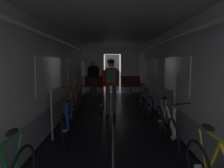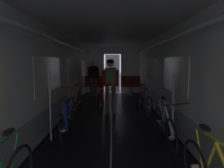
{
  "view_description": "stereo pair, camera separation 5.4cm",
  "coord_description": "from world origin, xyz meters",
  "px_view_note": "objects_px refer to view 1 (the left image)",
  "views": [
    {
      "loc": [
        -0.02,
        -2.15,
        1.64
      ],
      "look_at": [
        0.0,
        4.94,
        0.89
      ],
      "focal_mm": 33.49,
      "sensor_mm": 36.0,
      "label": 1
    },
    {
      "loc": [
        0.04,
        -2.15,
        1.64
      ],
      "look_at": [
        0.0,
        4.94,
        0.89
      ],
      "focal_mm": 33.49,
      "sensor_mm": 36.0,
      "label": 2
    }
  ],
  "objects_px": {
    "bench_seat_far_left": "(94,84)",
    "bicycle_orange": "(75,104)",
    "bicycle_red_in_aisle": "(101,101)",
    "bicycle_blue": "(67,121)",
    "person_standing_near_bench": "(93,76)",
    "bench_seat_far_right": "(130,84)",
    "bicycle_purple": "(144,103)",
    "person_cyclist_aisle": "(111,80)",
    "bicycle_white": "(166,126)"
  },
  "relations": [
    {
      "from": "bicycle_purple",
      "to": "bicycle_orange",
      "type": "height_order",
      "value": "bicycle_purple"
    },
    {
      "from": "person_standing_near_bench",
      "to": "bench_seat_far_right",
      "type": "bearing_deg",
      "value": 11.83
    },
    {
      "from": "bench_seat_far_left",
      "to": "bicycle_orange",
      "type": "xyz_separation_m",
      "value": [
        -0.21,
        -4.0,
        -0.18
      ]
    },
    {
      "from": "person_standing_near_bench",
      "to": "bicycle_blue",
      "type": "bearing_deg",
      "value": -90.73
    },
    {
      "from": "bench_seat_far_right",
      "to": "bicycle_red_in_aisle",
      "type": "height_order",
      "value": "bench_seat_far_right"
    },
    {
      "from": "bicycle_white",
      "to": "bicycle_blue",
      "type": "relative_size",
      "value": 1.0
    },
    {
      "from": "bicycle_white",
      "to": "bicycle_orange",
      "type": "height_order",
      "value": "bicycle_white"
    },
    {
      "from": "bench_seat_far_right",
      "to": "bicycle_blue",
      "type": "distance_m",
      "value": 6.15
    },
    {
      "from": "bicycle_white",
      "to": "bicycle_purple",
      "type": "distance_m",
      "value": 2.33
    },
    {
      "from": "bench_seat_far_left",
      "to": "bench_seat_far_right",
      "type": "xyz_separation_m",
      "value": [
        1.8,
        0.0,
        0.0
      ]
    },
    {
      "from": "bicycle_blue",
      "to": "bicycle_red_in_aisle",
      "type": "height_order",
      "value": "bicycle_blue"
    },
    {
      "from": "bicycle_purple",
      "to": "bicycle_red_in_aisle",
      "type": "distance_m",
      "value": 1.38
    },
    {
      "from": "bicycle_orange",
      "to": "bicycle_red_in_aisle",
      "type": "height_order",
      "value": "bicycle_orange"
    },
    {
      "from": "bench_seat_far_left",
      "to": "bicycle_purple",
      "type": "height_order",
      "value": "bench_seat_far_left"
    },
    {
      "from": "bench_seat_far_left",
      "to": "bicycle_purple",
      "type": "xyz_separation_m",
      "value": [
        1.89,
        -3.87,
        -0.19
      ]
    },
    {
      "from": "bench_seat_far_right",
      "to": "person_cyclist_aisle",
      "type": "bearing_deg",
      "value": -104.06
    },
    {
      "from": "bicycle_red_in_aisle",
      "to": "bicycle_orange",
      "type": "bearing_deg",
      "value": -147.0
    },
    {
      "from": "bicycle_purple",
      "to": "bicycle_orange",
      "type": "xyz_separation_m",
      "value": [
        -2.1,
        -0.14,
        0.0
      ]
    },
    {
      "from": "bicycle_blue",
      "to": "person_standing_near_bench",
      "type": "distance_m",
      "value": 5.51
    },
    {
      "from": "bicycle_blue",
      "to": "bicycle_purple",
      "type": "distance_m",
      "value": 2.79
    },
    {
      "from": "bicycle_red_in_aisle",
      "to": "bicycle_white",
      "type": "bearing_deg",
      "value": -62.31
    },
    {
      "from": "bench_seat_far_right",
      "to": "bicycle_white",
      "type": "relative_size",
      "value": 0.58
    },
    {
      "from": "bicycle_orange",
      "to": "person_cyclist_aisle",
      "type": "xyz_separation_m",
      "value": [
        1.07,
        0.23,
        0.69
      ]
    },
    {
      "from": "bicycle_white",
      "to": "bicycle_red_in_aisle",
      "type": "xyz_separation_m",
      "value": [
        -1.41,
        2.69,
        0.0
      ]
    },
    {
      "from": "person_cyclist_aisle",
      "to": "person_standing_near_bench",
      "type": "height_order",
      "value": "person_cyclist_aisle"
    },
    {
      "from": "bicycle_blue",
      "to": "person_cyclist_aisle",
      "type": "relative_size",
      "value": 0.98
    },
    {
      "from": "bench_seat_far_left",
      "to": "bicycle_white",
      "type": "height_order",
      "value": "bench_seat_far_left"
    },
    {
      "from": "bench_seat_far_right",
      "to": "bicycle_blue",
      "type": "relative_size",
      "value": 0.58
    },
    {
      "from": "bicycle_orange",
      "to": "person_standing_near_bench",
      "type": "distance_m",
      "value": 3.68
    },
    {
      "from": "bench_seat_far_right",
      "to": "bicycle_white",
      "type": "height_order",
      "value": "bench_seat_far_right"
    },
    {
      "from": "person_standing_near_bench",
      "to": "bicycle_red_in_aisle",
      "type": "bearing_deg",
      "value": -79.95
    },
    {
      "from": "bench_seat_far_left",
      "to": "bicycle_orange",
      "type": "height_order",
      "value": "bench_seat_far_left"
    },
    {
      "from": "bicycle_white",
      "to": "bicycle_red_in_aisle",
      "type": "distance_m",
      "value": 3.04
    },
    {
      "from": "bicycle_blue",
      "to": "bicycle_white",
      "type": "bearing_deg",
      "value": -9.43
    },
    {
      "from": "bicycle_purple",
      "to": "bicycle_red_in_aisle",
      "type": "xyz_separation_m",
      "value": [
        -1.33,
        0.36,
        0.0
      ]
    },
    {
      "from": "bench_seat_far_right",
      "to": "bicycle_orange",
      "type": "height_order",
      "value": "bench_seat_far_right"
    },
    {
      "from": "person_cyclist_aisle",
      "to": "person_standing_near_bench",
      "type": "xyz_separation_m",
      "value": [
        -0.85,
        3.39,
        -0.1
      ]
    },
    {
      "from": "bicycle_blue",
      "to": "person_cyclist_aisle",
      "type": "bearing_deg",
      "value": 66.12
    },
    {
      "from": "bench_seat_far_left",
      "to": "bicycle_red_in_aisle",
      "type": "bearing_deg",
      "value": -80.97
    },
    {
      "from": "bicycle_white",
      "to": "bicycle_orange",
      "type": "xyz_separation_m",
      "value": [
        -2.18,
        2.19,
        0.0
      ]
    },
    {
      "from": "person_cyclist_aisle",
      "to": "bicycle_white",
      "type": "bearing_deg",
      "value": -65.37
    },
    {
      "from": "person_cyclist_aisle",
      "to": "bicycle_blue",
      "type": "bearing_deg",
      "value": -113.88
    },
    {
      "from": "bench_seat_far_left",
      "to": "bicycle_blue",
      "type": "distance_m",
      "value": 5.86
    },
    {
      "from": "bicycle_blue",
      "to": "bicycle_purple",
      "type": "xyz_separation_m",
      "value": [
        1.96,
        1.99,
        0.0
      ]
    },
    {
      "from": "bicycle_purple",
      "to": "person_cyclist_aisle",
      "type": "distance_m",
      "value": 1.24
    },
    {
      "from": "bench_seat_far_right",
      "to": "person_standing_near_bench",
      "type": "xyz_separation_m",
      "value": [
        -1.8,
        -0.38,
        0.41
      ]
    },
    {
      "from": "bench_seat_far_right",
      "to": "bicycle_purple",
      "type": "relative_size",
      "value": 0.58
    },
    {
      "from": "bicycle_red_in_aisle",
      "to": "person_standing_near_bench",
      "type": "height_order",
      "value": "person_standing_near_bench"
    },
    {
      "from": "person_standing_near_bench",
      "to": "bench_seat_far_left",
      "type": "bearing_deg",
      "value": 90.41
    },
    {
      "from": "bicycle_blue",
      "to": "person_standing_near_bench",
      "type": "bearing_deg",
      "value": 89.27
    }
  ]
}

